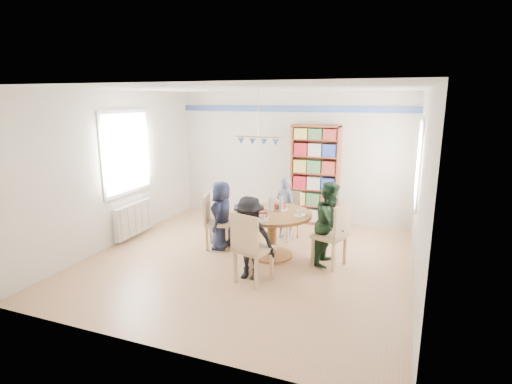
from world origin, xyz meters
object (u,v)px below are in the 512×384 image
at_px(chair_right, 335,232).
at_px(bookshelf, 315,176).
at_px(person_near, 249,238).
at_px(person_left, 222,215).
at_px(dining_table, 272,224).
at_px(radiator, 134,219).
at_px(chair_near, 250,245).
at_px(person_right, 330,224).
at_px(chair_far, 289,212).
at_px(person_far, 286,208).
at_px(chair_left, 214,218).

distance_m(chair_right, bookshelf, 2.27).
bearing_deg(person_near, person_left, 134.41).
distance_m(dining_table, bookshelf, 2.09).
distance_m(radiator, bookshelf, 3.66).
bearing_deg(person_left, chair_near, 29.71).
height_order(dining_table, person_left, person_left).
distance_m(chair_right, chair_near, 1.42).
distance_m(radiator, person_right, 3.69).
relative_size(dining_table, person_near, 1.06).
xyz_separation_m(radiator, person_right, (3.67, 0.05, 0.31)).
bearing_deg(person_left, chair_right, 75.86).
bearing_deg(bookshelf, person_left, -120.69).
height_order(chair_far, person_far, person_far).
height_order(person_right, person_far, person_right).
bearing_deg(person_right, chair_near, 148.99).
bearing_deg(chair_far, person_left, -135.12).
xyz_separation_m(dining_table, person_far, (-0.04, 0.90, 0.03)).
bearing_deg(person_far, radiator, 39.63).
bearing_deg(person_far, chair_right, 158.83).
relative_size(dining_table, person_left, 1.09).
height_order(chair_right, bookshelf, bookshelf).
bearing_deg(radiator, person_left, 1.93).
bearing_deg(chair_left, person_far, 40.54).
relative_size(radiator, dining_table, 0.77).
bearing_deg(person_near, chair_far, 89.99).
height_order(radiator, chair_left, chair_left).
bearing_deg(person_left, person_near, 31.94).
bearing_deg(chair_near, chair_far, 90.81).
height_order(dining_table, person_near, person_near).
distance_m(chair_right, person_far, 1.44).
bearing_deg(chair_far, person_near, -91.36).
distance_m(chair_left, bookshelf, 2.45).
bearing_deg(chair_near, chair_right, 45.37).
relative_size(radiator, chair_left, 1.04).
distance_m(chair_far, person_near, 1.89).
bearing_deg(chair_left, radiator, -178.81).
height_order(chair_left, chair_right, chair_right).
bearing_deg(chair_left, chair_near, -44.59).
distance_m(chair_left, person_near, 1.39).
relative_size(chair_far, chair_near, 0.86).
relative_size(person_left, person_far, 1.02).
bearing_deg(radiator, person_right, 0.84).
bearing_deg(person_right, chair_left, 99.01).
distance_m(dining_table, person_left, 0.93).
height_order(chair_left, chair_far, chair_left).
bearing_deg(person_left, chair_left, -90.64).
height_order(chair_far, bookshelf, bookshelf).
height_order(person_left, person_far, person_left).
xyz_separation_m(dining_table, person_right, (0.95, 0.04, 0.10)).
bearing_deg(bookshelf, chair_near, -93.91).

